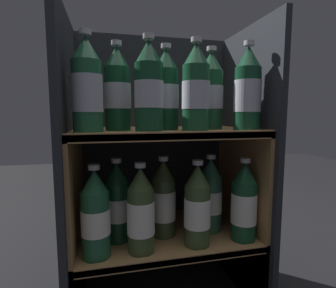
{
  "coord_description": "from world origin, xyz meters",
  "views": [
    {
      "loc": [
        -0.19,
        -0.67,
        0.67
      ],
      "look_at": [
        0.0,
        0.13,
        0.57
      ],
      "focal_mm": 28.0,
      "sensor_mm": 36.0,
      "label": 1
    }
  ],
  "objects_px": {
    "bottle_upper_back_1": "(166,92)",
    "bottle_lower_back_1": "(163,200)",
    "bottle_lower_front_3": "(244,203)",
    "bottle_upper_front_0": "(87,88)",
    "bottle_lower_front_0": "(96,216)",
    "bottle_upper_back_0": "(118,91)",
    "bottle_lower_front_1": "(141,212)",
    "bottle_upper_front_1": "(149,89)",
    "bottle_lower_front_2": "(197,207)",
    "bottle_lower_back_2": "(210,196)",
    "bottle_upper_front_2": "(196,90)",
    "bottle_upper_back_2": "(211,93)",
    "bottle_upper_front_3": "(248,91)",
    "bottle_lower_back_0": "(117,203)"
  },
  "relations": [
    {
      "from": "bottle_upper_front_2",
      "to": "bottle_lower_front_0",
      "type": "distance_m",
      "value": 0.46
    },
    {
      "from": "bottle_lower_front_2",
      "to": "bottle_lower_back_1",
      "type": "distance_m",
      "value": 0.13
    },
    {
      "from": "bottle_upper_back_1",
      "to": "bottle_lower_back_1",
      "type": "height_order",
      "value": "bottle_upper_back_1"
    },
    {
      "from": "bottle_upper_front_2",
      "to": "bottle_upper_back_0",
      "type": "height_order",
      "value": "same"
    },
    {
      "from": "bottle_upper_front_3",
      "to": "bottle_lower_front_1",
      "type": "height_order",
      "value": "bottle_upper_front_3"
    },
    {
      "from": "bottle_upper_front_1",
      "to": "bottle_lower_back_0",
      "type": "bearing_deg",
      "value": 135.69
    },
    {
      "from": "bottle_lower_back_1",
      "to": "bottle_upper_back_1",
      "type": "bearing_deg",
      "value": 0.0
    },
    {
      "from": "bottle_upper_front_1",
      "to": "bottle_lower_back_0",
      "type": "relative_size",
      "value": 1.0
    },
    {
      "from": "bottle_lower_back_1",
      "to": "bottle_lower_back_2",
      "type": "bearing_deg",
      "value": 0.0
    },
    {
      "from": "bottle_upper_back_0",
      "to": "bottle_lower_front_2",
      "type": "height_order",
      "value": "bottle_upper_back_0"
    },
    {
      "from": "bottle_upper_back_0",
      "to": "bottle_lower_front_0",
      "type": "xyz_separation_m",
      "value": [
        -0.07,
        -0.09,
        -0.36
      ]
    },
    {
      "from": "bottle_upper_front_0",
      "to": "bottle_lower_front_3",
      "type": "relative_size",
      "value": 1.0
    },
    {
      "from": "bottle_upper_front_2",
      "to": "bottle_lower_front_3",
      "type": "bearing_deg",
      "value": -0.0
    },
    {
      "from": "bottle_upper_front_0",
      "to": "bottle_upper_back_0",
      "type": "bearing_deg",
      "value": 47.08
    },
    {
      "from": "bottle_upper_back_1",
      "to": "bottle_lower_front_2",
      "type": "xyz_separation_m",
      "value": [
        0.08,
        -0.09,
        -0.36
      ]
    },
    {
      "from": "bottle_upper_back_1",
      "to": "bottle_lower_back_1",
      "type": "relative_size",
      "value": 1.0
    },
    {
      "from": "bottle_upper_back_0",
      "to": "bottle_lower_front_0",
      "type": "bearing_deg",
      "value": -129.09
    },
    {
      "from": "bottle_upper_back_1",
      "to": "bottle_lower_back_2",
      "type": "height_order",
      "value": "bottle_upper_back_1"
    },
    {
      "from": "bottle_upper_back_1",
      "to": "bottle_upper_back_0",
      "type": "bearing_deg",
      "value": 180.0
    },
    {
      "from": "bottle_upper_back_1",
      "to": "bottle_lower_front_3",
      "type": "distance_m",
      "value": 0.44
    },
    {
      "from": "bottle_upper_front_1",
      "to": "bottle_lower_front_0",
      "type": "distance_m",
      "value": 0.39
    },
    {
      "from": "bottle_upper_front_2",
      "to": "bottle_lower_front_0",
      "type": "relative_size",
      "value": 1.0
    },
    {
      "from": "bottle_upper_front_0",
      "to": "bottle_lower_front_0",
      "type": "height_order",
      "value": "bottle_upper_front_0"
    },
    {
      "from": "bottle_upper_back_2",
      "to": "bottle_lower_front_3",
      "type": "xyz_separation_m",
      "value": [
        0.08,
        -0.09,
        -0.36
      ]
    },
    {
      "from": "bottle_upper_back_2",
      "to": "bottle_lower_front_0",
      "type": "xyz_separation_m",
      "value": [
        -0.38,
        -0.09,
        -0.36
      ]
    },
    {
      "from": "bottle_lower_front_0",
      "to": "bottle_upper_front_2",
      "type": "bearing_deg",
      "value": 0.0
    },
    {
      "from": "bottle_upper_front_1",
      "to": "bottle_upper_back_0",
      "type": "relative_size",
      "value": 1.0
    },
    {
      "from": "bottle_lower_front_2",
      "to": "bottle_lower_back_0",
      "type": "xyz_separation_m",
      "value": [
        -0.24,
        0.09,
        0.0
      ]
    },
    {
      "from": "bottle_upper_back_0",
      "to": "bottle_upper_front_3",
      "type": "bearing_deg",
      "value": -12.96
    },
    {
      "from": "bottle_upper_back_1",
      "to": "bottle_lower_front_1",
      "type": "bearing_deg",
      "value": -137.2
    },
    {
      "from": "bottle_upper_front_0",
      "to": "bottle_lower_back_1",
      "type": "xyz_separation_m",
      "value": [
        0.23,
        0.09,
        -0.36
      ]
    },
    {
      "from": "bottle_lower_front_2",
      "to": "bottle_lower_back_2",
      "type": "height_order",
      "value": "same"
    },
    {
      "from": "bottle_upper_front_2",
      "to": "bottle_lower_front_0",
      "type": "height_order",
      "value": "bottle_upper_front_2"
    },
    {
      "from": "bottle_upper_back_1",
      "to": "bottle_upper_front_3",
      "type": "bearing_deg",
      "value": -20.74
    },
    {
      "from": "bottle_lower_front_1",
      "to": "bottle_lower_back_0",
      "type": "height_order",
      "value": "same"
    },
    {
      "from": "bottle_upper_front_0",
      "to": "bottle_lower_front_0",
      "type": "distance_m",
      "value": 0.36
    },
    {
      "from": "bottle_upper_front_1",
      "to": "bottle_lower_front_0",
      "type": "bearing_deg",
      "value": 180.0
    },
    {
      "from": "bottle_lower_back_1",
      "to": "bottle_lower_back_2",
      "type": "relative_size",
      "value": 1.0
    },
    {
      "from": "bottle_upper_front_0",
      "to": "bottle_lower_back_0",
      "type": "relative_size",
      "value": 1.0
    },
    {
      "from": "bottle_upper_front_1",
      "to": "bottle_upper_front_0",
      "type": "bearing_deg",
      "value": -180.0
    },
    {
      "from": "bottle_upper_front_1",
      "to": "bottle_upper_back_2",
      "type": "relative_size",
      "value": 1.0
    },
    {
      "from": "bottle_lower_front_0",
      "to": "bottle_lower_front_3",
      "type": "height_order",
      "value": "same"
    },
    {
      "from": "bottle_upper_front_1",
      "to": "bottle_lower_back_2",
      "type": "bearing_deg",
      "value": 21.5
    },
    {
      "from": "bottle_upper_front_2",
      "to": "bottle_upper_back_1",
      "type": "height_order",
      "value": "same"
    },
    {
      "from": "bottle_upper_back_0",
      "to": "bottle_lower_front_1",
      "type": "height_order",
      "value": "bottle_upper_back_0"
    },
    {
      "from": "bottle_lower_front_0",
      "to": "bottle_lower_back_1",
      "type": "xyz_separation_m",
      "value": [
        0.22,
        0.09,
        -0.0
      ]
    },
    {
      "from": "bottle_upper_front_3",
      "to": "bottle_upper_back_0",
      "type": "distance_m",
      "value": 0.4
    },
    {
      "from": "bottle_upper_back_1",
      "to": "bottle_lower_front_3",
      "type": "height_order",
      "value": "bottle_upper_back_1"
    },
    {
      "from": "bottle_upper_front_2",
      "to": "bottle_upper_front_3",
      "type": "distance_m",
      "value": 0.17
    },
    {
      "from": "bottle_upper_front_1",
      "to": "bottle_lower_front_2",
      "type": "relative_size",
      "value": 1.0
    }
  ]
}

